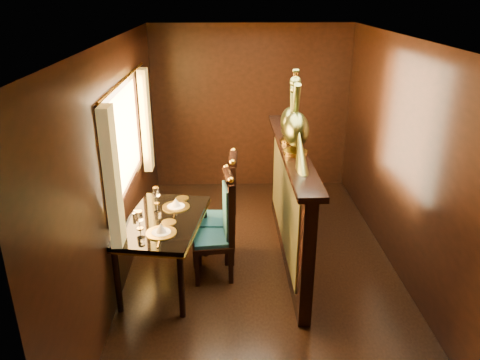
{
  "coord_description": "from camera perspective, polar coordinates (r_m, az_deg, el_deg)",
  "views": [
    {
      "loc": [
        -0.4,
        -4.52,
        2.95
      ],
      "look_at": [
        -0.24,
        0.29,
        0.98
      ],
      "focal_mm": 35.0,
      "sensor_mm": 36.0,
      "label": 1
    }
  ],
  "objects": [
    {
      "name": "peacock_left",
      "position": [
        4.76,
        6.97,
        7.93
      ],
      "size": [
        0.27,
        0.71,
        0.84
      ],
      "primitive_type": null,
      "color": "#1A5032",
      "rests_on": "partition"
    },
    {
      "name": "dining_table",
      "position": [
        4.93,
        -9.33,
        -5.45
      ],
      "size": [
        0.96,
        1.38,
        0.95
      ],
      "rotation": [
        0.0,
        0.0,
        -0.16
      ],
      "color": "black",
      "rests_on": "ground"
    },
    {
      "name": "partition",
      "position": [
        5.36,
        6.0,
        -2.48
      ],
      "size": [
        0.26,
        2.7,
        1.36
      ],
      "color": "black",
      "rests_on": "ground"
    },
    {
      "name": "ground",
      "position": [
        5.41,
        2.69,
        -10.75
      ],
      "size": [
        5.0,
        5.0,
        0.0
      ],
      "primitive_type": "plane",
      "color": "black",
      "rests_on": "ground"
    },
    {
      "name": "chair_left",
      "position": [
        5.0,
        -2.18,
        -5.21
      ],
      "size": [
        0.49,
        0.51,
        1.23
      ],
      "rotation": [
        0.0,
        0.0,
        0.11
      ],
      "color": "black",
      "rests_on": "ground"
    },
    {
      "name": "peacock_right",
      "position": [
        5.16,
        6.3,
        8.6
      ],
      "size": [
        0.24,
        0.64,
        0.76
      ],
      "primitive_type": null,
      "color": "#1A5032",
      "rests_on": "partition"
    },
    {
      "name": "room_shell",
      "position": [
        4.75,
        1.98,
        5.55
      ],
      "size": [
        3.04,
        5.04,
        2.52
      ],
      "color": "black",
      "rests_on": "ground"
    },
    {
      "name": "chair_right",
      "position": [
        5.32,
        -1.68,
        -3.06
      ],
      "size": [
        0.48,
        0.52,
        1.29
      ],
      "rotation": [
        0.0,
        0.0,
        -0.05
      ],
      "color": "black",
      "rests_on": "ground"
    }
  ]
}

